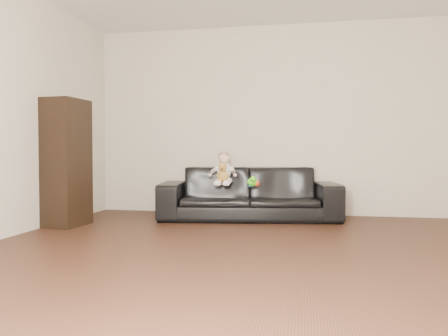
% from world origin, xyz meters
% --- Properties ---
extents(floor, '(5.50, 5.50, 0.00)m').
position_xyz_m(floor, '(0.00, 0.00, 0.00)').
color(floor, '#3A2014').
rests_on(floor, ground).
extents(wall_back, '(5.00, 0.00, 5.00)m').
position_xyz_m(wall_back, '(0.00, 2.75, 1.30)').
color(wall_back, beige).
rests_on(wall_back, ground).
extents(sofa, '(2.36, 1.18, 0.66)m').
position_xyz_m(sofa, '(-0.28, 2.25, 0.33)').
color(sofa, black).
rests_on(sofa, floor).
extents(cabinet, '(0.41, 0.53, 1.47)m').
position_xyz_m(cabinet, '(-2.30, 1.33, 0.73)').
color(cabinet, black).
rests_on(cabinet, floor).
extents(shelf_item, '(0.20, 0.26, 0.28)m').
position_xyz_m(shelf_item, '(-2.28, 1.33, 1.06)').
color(shelf_item, silver).
rests_on(shelf_item, cabinet).
extents(baby, '(0.33, 0.39, 0.43)m').
position_xyz_m(baby, '(-0.59, 2.13, 0.62)').
color(baby, '#FDD5DC').
rests_on(baby, sofa).
extents(teddy_bear, '(0.15, 0.15, 0.23)m').
position_xyz_m(teddy_bear, '(-0.58, 2.00, 0.59)').
color(teddy_bear, '#AC8131').
rests_on(teddy_bear, sofa).
extents(toy_green, '(0.18, 0.20, 0.11)m').
position_xyz_m(toy_green, '(-0.21, 2.02, 0.49)').
color(toy_green, '#4ACC18').
rests_on(toy_green, sofa).
extents(toy_rattle, '(0.07, 0.07, 0.07)m').
position_xyz_m(toy_rattle, '(-0.16, 2.02, 0.47)').
color(toy_rattle, red).
rests_on(toy_rattle, sofa).
extents(toy_blue_disc, '(0.09, 0.09, 0.01)m').
position_xyz_m(toy_blue_disc, '(-0.24, 2.04, 0.44)').
color(toy_blue_disc, '#1B93DB').
rests_on(toy_blue_disc, sofa).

